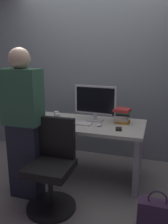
% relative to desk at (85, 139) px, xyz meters
% --- Properties ---
extents(ground_plane, '(9.00, 9.00, 0.00)m').
position_rel_desk_xyz_m(ground_plane, '(0.00, 0.00, -0.51)').
color(ground_plane, gray).
extents(wall_back, '(6.40, 0.10, 3.00)m').
position_rel_desk_xyz_m(wall_back, '(0.00, 0.78, 0.99)').
color(wall_back, gray).
rests_on(wall_back, ground).
extents(desk, '(1.47, 0.73, 0.73)m').
position_rel_desk_xyz_m(desk, '(0.00, 0.00, 0.00)').
color(desk, beige).
rests_on(desk, ground).
extents(office_chair, '(0.52, 0.52, 0.94)m').
position_rel_desk_xyz_m(office_chair, '(-0.14, -0.70, -0.08)').
color(office_chair, black).
rests_on(office_chair, ground).
extents(person_at_desk, '(0.40, 0.24, 1.64)m').
position_rel_desk_xyz_m(person_at_desk, '(-0.50, -0.61, 0.33)').
color(person_at_desk, '#262838').
rests_on(person_at_desk, ground).
extents(monitor, '(0.54, 0.15, 0.46)m').
position_rel_desk_xyz_m(monitor, '(0.10, 0.11, 0.48)').
color(monitor, silver).
rests_on(monitor, desk).
extents(keyboard, '(0.44, 0.15, 0.02)m').
position_rel_desk_xyz_m(keyboard, '(-0.12, -0.07, 0.23)').
color(keyboard, white).
rests_on(keyboard, desk).
extents(mouse, '(0.06, 0.10, 0.03)m').
position_rel_desk_xyz_m(mouse, '(0.20, -0.09, 0.24)').
color(mouse, white).
rests_on(mouse, desk).
extents(cup_near_keyboard, '(0.07, 0.07, 0.10)m').
position_rel_desk_xyz_m(cup_near_keyboard, '(-0.35, -0.05, 0.27)').
color(cup_near_keyboard, silver).
rests_on(cup_near_keyboard, desk).
extents(cup_by_monitor, '(0.06, 0.06, 0.09)m').
position_rel_desk_xyz_m(cup_by_monitor, '(-0.44, 0.11, 0.27)').
color(cup_by_monitor, white).
rests_on(cup_by_monitor, desk).
extents(book_stack, '(0.23, 0.18, 0.18)m').
position_rel_desk_xyz_m(book_stack, '(0.44, 0.14, 0.32)').
color(book_stack, gold).
rests_on(book_stack, desk).
extents(cell_phone, '(0.09, 0.15, 0.01)m').
position_rel_desk_xyz_m(cell_phone, '(0.45, -0.14, 0.23)').
color(cell_phone, black).
rests_on(cell_phone, desk).
extents(handbag, '(0.34, 0.14, 0.38)m').
position_rel_desk_xyz_m(handbag, '(0.91, -0.72, -0.37)').
color(handbag, '#4C3356').
rests_on(handbag, ground).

